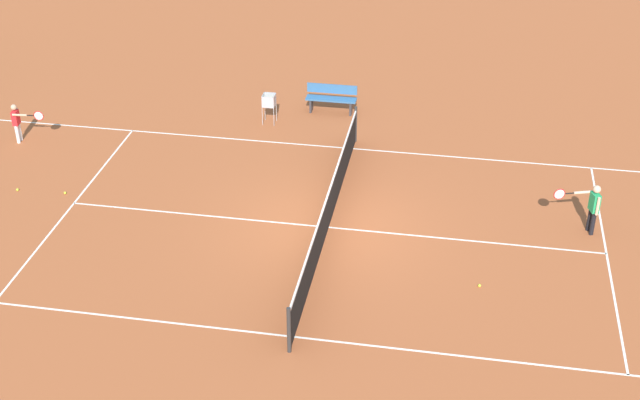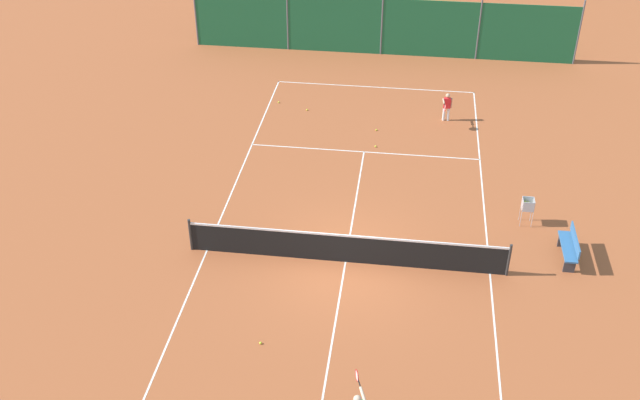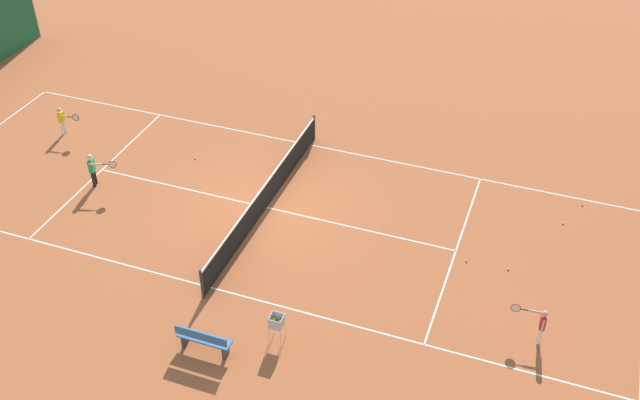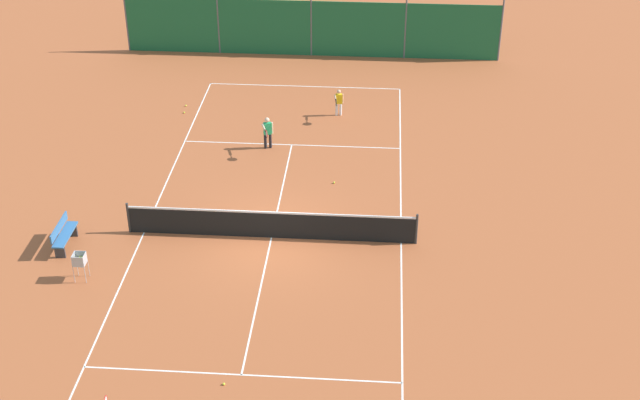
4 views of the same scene
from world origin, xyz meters
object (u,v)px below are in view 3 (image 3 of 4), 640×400
object	(u,v)px
tennis_ball_alley_right	(195,158)
courtside_bench	(203,340)
player_far_service	(540,323)
tennis_ball_mid_court	(466,261)
player_near_service	(93,168)
tennis_ball_service_box	(582,205)
tennis_ball_far_corner	(563,223)
tennis_net	(266,195)
tennis_ball_near_corner	(508,269)
player_far_baseline	(62,119)
ball_hopper	(277,322)

from	to	relation	value
tennis_ball_alley_right	courtside_bench	world-z (taller)	courtside_bench
player_far_service	tennis_ball_mid_court	bearing A→B (deg)	-136.38
player_near_service	courtside_bench	xyz separation A→B (m)	(5.49, 7.01, -0.28)
tennis_ball_service_box	courtside_bench	size ratio (longest dim) A/B	0.04
player_far_service	tennis_ball_alley_right	distance (m)	13.64
tennis_ball_service_box	courtside_bench	xyz separation A→B (m)	(10.09, -8.92, 0.42)
tennis_ball_mid_court	courtside_bench	bearing A→B (deg)	-44.36
tennis_ball_mid_court	tennis_ball_far_corner	xyz separation A→B (m)	(-2.90, 2.58, 0.00)
tennis_net	tennis_ball_near_corner	world-z (taller)	tennis_net
player_far_service	tennis_net	bearing A→B (deg)	-107.53
player_far_baseline	tennis_ball_mid_court	distance (m)	16.02
tennis_ball_alley_right	tennis_ball_service_box	bearing A→B (deg)	98.30
player_near_service	tennis_ball_far_corner	world-z (taller)	player_near_service
ball_hopper	tennis_ball_service_box	bearing A→B (deg)	141.17
tennis_net	courtside_bench	world-z (taller)	tennis_net
player_near_service	tennis_ball_near_corner	size ratio (longest dim) A/B	19.01
tennis_net	tennis_ball_far_corner	size ratio (longest dim) A/B	139.09
player_far_service	tennis_ball_far_corner	world-z (taller)	player_far_service
tennis_ball_near_corner	tennis_ball_alley_right	size ratio (longest dim) A/B	1.00
tennis_ball_service_box	tennis_ball_far_corner	distance (m)	1.33
tennis_ball_near_corner	tennis_ball_mid_court	size ratio (longest dim) A/B	1.00
tennis_ball_alley_right	tennis_ball_far_corner	bearing A→B (deg)	93.25
player_far_baseline	courtside_bench	size ratio (longest dim) A/B	0.74
tennis_ball_alley_right	ball_hopper	distance (m)	9.42
tennis_ball_service_box	player_far_baseline	bearing A→B (deg)	-83.62
player_far_service	tennis_ball_service_box	bearing A→B (deg)	174.13
player_near_service	tennis_ball_mid_court	xyz separation A→B (m)	(-0.47, 12.84, -0.70)
player_near_service	tennis_ball_mid_court	world-z (taller)	player_near_service
ball_hopper	tennis_ball_mid_court	bearing A→B (deg)	139.55
tennis_ball_far_corner	player_far_baseline	bearing A→B (deg)	-87.24
player_far_baseline	tennis_ball_near_corner	bearing A→B (deg)	83.51
tennis_net	tennis_ball_service_box	size ratio (longest dim) A/B	139.09
player_near_service	tennis_ball_mid_court	size ratio (longest dim) A/B	19.01
player_far_service	player_far_baseline	bearing A→B (deg)	-103.91
player_far_baseline	tennis_ball_service_box	distance (m)	19.09
courtside_bench	tennis_ball_service_box	bearing A→B (deg)	138.52
player_far_baseline	player_far_service	bearing A→B (deg)	76.09
tennis_net	tennis_ball_alley_right	world-z (taller)	tennis_net
player_near_service	tennis_ball_mid_court	distance (m)	12.87
player_far_baseline	tennis_ball_near_corner	world-z (taller)	player_far_baseline
tennis_net	tennis_ball_alley_right	size ratio (longest dim) A/B	139.09
tennis_ball_far_corner	ball_hopper	distance (m)	10.33
tennis_ball_near_corner	ball_hopper	distance (m)	7.38
player_near_service	courtside_bench	distance (m)	8.91
tennis_net	tennis_ball_far_corner	world-z (taller)	tennis_net
tennis_ball_service_box	tennis_ball_near_corner	xyz separation A→B (m)	(4.07, -1.83, 0.00)
player_near_service	tennis_ball_far_corner	xyz separation A→B (m)	(-3.37, 15.42, -0.70)
player_far_service	tennis_ball_service_box	world-z (taller)	player_far_service
player_near_service	tennis_net	bearing A→B (deg)	98.09
tennis_net	tennis_ball_mid_court	xyz separation A→B (m)	(0.39, 6.80, -0.47)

